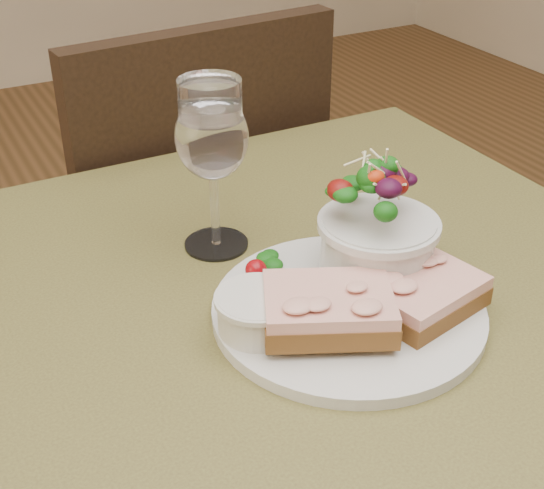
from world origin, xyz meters
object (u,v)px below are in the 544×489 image
sandwich_back (328,308)px  sandwich_front (423,294)px  chair_far (176,320)px  dinner_plate (348,310)px  salad_bowl (379,222)px  ramekin (258,311)px  cafe_table (299,389)px  wine_glass (212,142)px

sandwich_back → sandwich_front: bearing=18.3°
sandwich_front → chair_far: bearing=78.3°
dinner_plate → salad_bowl: bearing=32.8°
chair_far → dinner_plate: bearing=80.6°
ramekin → cafe_table: bearing=19.4°
ramekin → wine_glass: size_ratio=0.41×
sandwich_front → ramekin: 0.16m
chair_far → salad_bowl: bearing=85.4°
sandwich_front → dinner_plate: bearing=137.6°
chair_far → wine_glass: size_ratio=5.14×
salad_bowl → dinner_plate: bearing=-147.2°
sandwich_back → wine_glass: wine_glass is taller
chair_far → sandwich_back: chair_far is taller
sandwich_front → salad_bowl: size_ratio=0.96×
sandwich_front → wine_glass: bearing=106.7°
sandwich_front → ramekin: bearing=151.8°
sandwich_back → wine_glass: 0.22m
chair_far → salad_bowl: (0.00, -0.62, 0.53)m
sandwich_front → ramekin: (-0.15, 0.04, 0.00)m
chair_far → salad_bowl: size_ratio=7.09×
dinner_plate → sandwich_back: sandwich_back is taller
sandwich_back → ramekin: size_ratio=1.95×
salad_bowl → wine_glass: 0.19m
salad_bowl → chair_far: bearing=90.3°
sandwich_front → ramekin: size_ratio=1.68×
wine_glass → cafe_table: bearing=-81.2°
chair_far → sandwich_front: bearing=85.8°
cafe_table → salad_bowl: salad_bowl is taller
ramekin → wine_glass: wine_glass is taller
cafe_table → wine_glass: 0.27m
sandwich_back → wine_glass: size_ratio=0.81×
chair_far → wine_glass: bearing=72.2°
salad_bowl → cafe_table: bearing=-175.8°
chair_far → salad_bowl: chair_far is taller
ramekin → salad_bowl: 0.15m
ramekin → sandwich_back: bearing=-29.6°
wine_glass → dinner_plate: bearing=-71.9°
sandwich_front → sandwich_back: 0.10m
salad_bowl → wine_glass: bearing=128.5°
cafe_table → salad_bowl: 0.19m
salad_bowl → wine_glass: wine_glass is taller
ramekin → salad_bowl: (0.15, 0.03, 0.04)m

